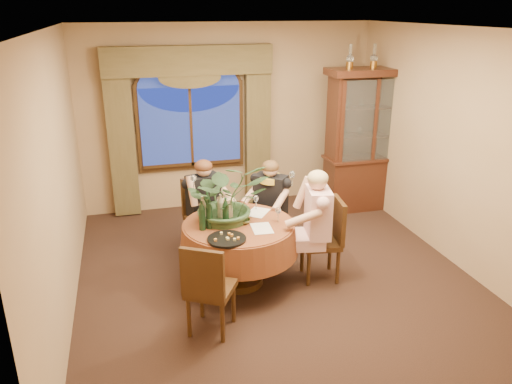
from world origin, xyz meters
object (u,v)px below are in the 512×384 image
object	(u,v)px
oil_lamp_right	(398,55)
dining_table	(239,253)
person_back	(204,208)
wine_bottle_4	(209,214)
chair_right	(320,240)
person_pink	(317,227)
olive_bowl	(244,221)
wine_bottle_5	(221,209)
stoneware_vase	(227,210)
chair_front_left	(211,286)
wine_bottle_2	(203,211)
centerpiece_plant	(227,169)
chair_back	(204,217)
wine_bottle_0	(208,206)
oil_lamp_center	(374,56)
oil_lamp_left	(350,56)
person_scarf	(271,207)
wine_bottle_1	(202,215)
china_cabinet	(367,141)
wine_bottle_3	(226,212)
chair_back_right	(267,214)

from	to	relation	value
oil_lamp_right	dining_table	bearing A→B (deg)	-147.74
person_back	wine_bottle_4	world-z (taller)	person_back
chair_right	person_pink	world-z (taller)	person_pink
olive_bowl	wine_bottle_5	xyz separation A→B (m)	(-0.24, 0.09, 0.14)
oil_lamp_right	stoneware_vase	xyz separation A→B (m)	(-2.92, -1.67, -1.46)
chair_right	stoneware_vase	bearing A→B (deg)	85.11
chair_front_left	wine_bottle_2	xyz separation A→B (m)	(0.08, 0.86, 0.44)
chair_right	centerpiece_plant	world-z (taller)	centerpiece_plant
oil_lamp_right	person_pink	world-z (taller)	oil_lamp_right
chair_back	wine_bottle_0	bearing A→B (deg)	69.32
oil_lamp_center	centerpiece_plant	xyz separation A→B (m)	(-2.53, -1.63, -0.99)
oil_lamp_center	stoneware_vase	xyz separation A→B (m)	(-2.54, -1.67, -1.46)
oil_lamp_left	olive_bowl	world-z (taller)	oil_lamp_left
person_pink	centerpiece_plant	distance (m)	1.22
person_scarf	stoneware_vase	xyz separation A→B (m)	(-0.67, -0.54, 0.25)
oil_lamp_right	person_scarf	distance (m)	3.04
wine_bottle_2	dining_table	bearing A→B (deg)	-9.86
person_back	wine_bottle_5	bearing A→B (deg)	77.93
dining_table	wine_bottle_2	bearing A→B (deg)	170.14
wine_bottle_0	wine_bottle_4	bearing A→B (deg)	-95.76
oil_lamp_left	stoneware_vase	size ratio (longest dim) A/B	1.31
chair_back	wine_bottle_1	world-z (taller)	wine_bottle_1
china_cabinet	chair_back	size ratio (longest dim) A/B	2.26
olive_bowl	person_pink	bearing A→B (deg)	-10.07
centerpiece_plant	olive_bowl	distance (m)	0.61
dining_table	wine_bottle_0	size ratio (longest dim) A/B	4.04
oil_lamp_right	centerpiece_plant	bearing A→B (deg)	-150.77
stoneware_vase	wine_bottle_3	xyz separation A→B (m)	(-0.05, -0.15, 0.04)
stoneware_vase	olive_bowl	distance (m)	0.23
chair_back_right	olive_bowl	world-z (taller)	chair_back_right
stoneware_vase	centerpiece_plant	world-z (taller)	centerpiece_plant
person_scarf	person_pink	bearing A→B (deg)	151.83
chair_back_right	china_cabinet	bearing A→B (deg)	-116.12
chair_back_right	olive_bowl	bearing A→B (deg)	93.17
dining_table	chair_back	size ratio (longest dim) A/B	1.39
chair_back_right	wine_bottle_0	bearing A→B (deg)	69.61
chair_back_right	wine_bottle_0	distance (m)	1.13
oil_lamp_left	wine_bottle_1	bearing A→B (deg)	-143.38
wine_bottle_1	dining_table	bearing A→B (deg)	8.73
oil_lamp_right	wine_bottle_0	world-z (taller)	oil_lamp_right
oil_lamp_right	stoneware_vase	distance (m)	3.66
dining_table	wine_bottle_4	xyz separation A→B (m)	(-0.33, -0.04, 0.54)
dining_table	china_cabinet	size ratio (longest dim) A/B	0.61
chair_back_right	wine_bottle_2	bearing A→B (deg)	72.75
centerpiece_plant	wine_bottle_5	size ratio (longest dim) A/B	3.06
stoneware_vase	wine_bottle_0	xyz separation A→B (m)	(-0.20, 0.09, 0.04)
china_cabinet	wine_bottle_2	world-z (taller)	china_cabinet
oil_lamp_center	wine_bottle_4	size ratio (longest dim) A/B	1.03
chair_back	person_pink	bearing A→B (deg)	121.32
china_cabinet	oil_lamp_center	size ratio (longest dim) A/B	6.38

